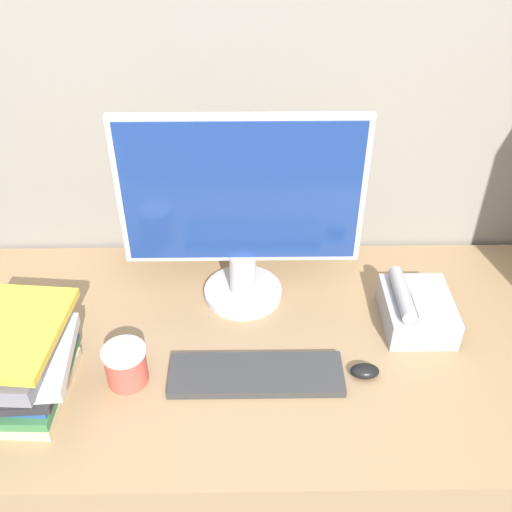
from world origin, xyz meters
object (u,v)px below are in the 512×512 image
keyboard (256,375)px  coffee_cup (126,365)px  monitor (242,213)px  mouse (365,371)px  book_stack (14,360)px  desk_telephone (416,310)px

keyboard → coffee_cup: (-0.30, -0.00, 0.04)m
monitor → keyboard: 0.40m
mouse → book_stack: (-0.79, -0.04, 0.09)m
keyboard → coffee_cup: 0.30m
keyboard → desk_telephone: size_ratio=1.97×
monitor → mouse: 0.48m
monitor → mouse: (0.29, -0.30, -0.25)m
keyboard → mouse: bearing=0.6°
monitor → desk_telephone: 0.51m
monitor → keyboard: (0.03, -0.30, -0.26)m
book_stack → desk_telephone: book_stack is taller
keyboard → coffee_cup: coffee_cup is taller
monitor → book_stack: (-0.50, -0.33, -0.16)m
monitor → desk_telephone: bearing=-15.0°
monitor → keyboard: monitor is taller
keyboard → book_stack: (-0.53, -0.03, 0.09)m
desk_telephone → coffee_cup: bearing=-165.5°
keyboard → book_stack: 0.54m
mouse → coffee_cup: coffee_cup is taller
keyboard → desk_telephone: (0.41, 0.18, 0.03)m
keyboard → mouse: 0.26m
monitor → desk_telephone: size_ratio=2.92×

